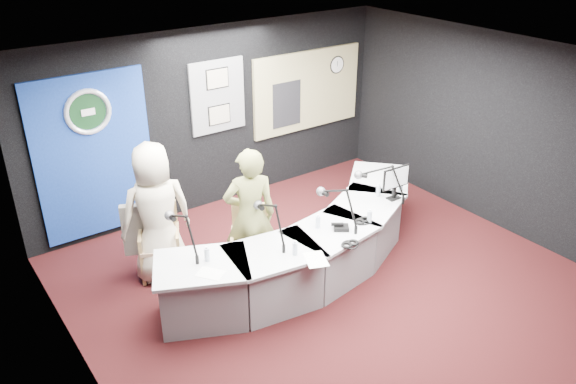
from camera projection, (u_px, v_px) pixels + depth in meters
ground at (338, 289)px, 7.25m from camera, size 6.00×6.00×0.00m
ceiling at (348, 69)px, 6.00m from camera, size 6.00×6.00×0.02m
wall_back at (215, 119)px, 8.81m from camera, size 6.00×0.02×2.80m
wall_left at (82, 277)px, 5.07m from camera, size 0.02×6.00×2.80m
wall_right at (504, 135)px, 8.19m from camera, size 0.02×6.00×2.80m
broadcast_desk at (309, 246)px, 7.46m from camera, size 4.50×1.90×0.75m
backdrop_panel at (94, 157)px, 7.87m from camera, size 1.60×0.05×2.30m
agency_seal at (88, 112)px, 7.55m from camera, size 0.63×0.07×0.63m
seal_center at (88, 112)px, 7.55m from camera, size 0.48×0.01×0.48m
pinboard at (218, 96)px, 8.66m from camera, size 0.90×0.04×1.10m
framed_photo_upper at (218, 79)px, 8.51m from camera, size 0.34×0.02×0.27m
framed_photo_lower at (220, 115)px, 8.76m from camera, size 0.34×0.02×0.27m
booth_window_frame at (307, 90)px, 9.63m from camera, size 2.12×0.06×1.32m
booth_glow at (308, 91)px, 9.62m from camera, size 2.00×0.02×1.20m
equipment_rack at (287, 104)px, 9.44m from camera, size 0.55×0.02×0.75m
wall_clock at (337, 65)px, 9.76m from camera, size 0.28×0.01×0.28m
armchair_left at (160, 243)px, 7.33m from camera, size 0.71×0.71×0.95m
armchair_right at (251, 243)px, 7.27m from camera, size 0.79×0.79×1.01m
draped_jacket at (142, 229)px, 7.36m from camera, size 0.49×0.30×0.70m
person_man at (156, 213)px, 7.13m from camera, size 0.96×0.70×1.83m
person_woman at (250, 216)px, 7.10m from camera, size 0.76×0.63×1.79m
computer_monitor at (395, 177)px, 7.70m from camera, size 0.40×0.04×0.27m
desk_phone at (341, 228)px, 7.09m from camera, size 0.23×0.22×0.05m
headphones_near at (363, 221)px, 7.26m from camera, size 0.20×0.20×0.03m
headphones_far at (350, 244)px, 6.76m from camera, size 0.22×0.22×0.04m
paper_stack at (210, 274)px, 6.25m from camera, size 0.33×0.35×0.00m
notepad at (316, 259)px, 6.50m from camera, size 0.34×0.39×0.00m
boom_mic_a at (182, 229)px, 6.51m from camera, size 0.16×0.74×0.60m
boom_mic_b at (270, 218)px, 6.74m from camera, size 0.17×0.74×0.60m
boom_mic_c at (338, 203)px, 7.08m from camera, size 0.18×0.74×0.60m
boom_mic_d at (381, 180)px, 7.66m from camera, size 0.50×0.61×0.60m
water_bottles at (324, 222)px, 7.08m from camera, size 3.10×0.59×0.18m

